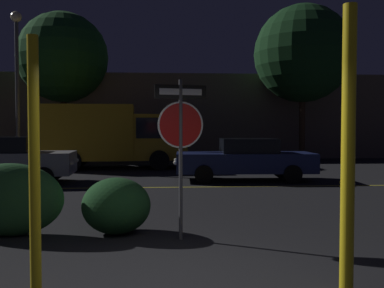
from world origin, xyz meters
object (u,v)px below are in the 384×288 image
passing_car_2 (245,159)px  street_lamp (17,66)px  yellow_pole_right (348,151)px  tree_1 (63,58)px  tree_0 (303,54)px  delivery_truck (119,134)px  yellow_pole_left (34,165)px  hedge_bush_2 (116,206)px  stop_sign (181,128)px  passing_car_1 (10,160)px  hedge_bush_1 (10,200)px

passing_car_2 → street_lamp: bearing=66.0°
yellow_pole_right → tree_1: size_ratio=0.39×
yellow_pole_right → street_lamp: (-8.21, 14.31, 2.85)m
passing_car_2 → street_lamp: 10.69m
passing_car_2 → tree_0: (4.68, 8.24, 5.01)m
yellow_pole_right → delivery_truck: 15.00m
passing_car_2 → street_lamp: (-8.99, 4.44, 3.69)m
yellow_pole_left → hedge_bush_2: yellow_pole_left is taller
stop_sign → passing_car_2: size_ratio=0.54×
stop_sign → delivery_truck: delivery_truck is taller
street_lamp → yellow_pole_right: bearing=-60.2°
yellow_pole_left → hedge_bush_2: size_ratio=2.42×
passing_car_1 → delivery_truck: delivery_truck is taller
hedge_bush_2 → tree_0: bearing=61.7°
yellow_pole_left → hedge_bush_2: 2.74m
tree_1 → yellow_pole_right: bearing=-69.0°
yellow_pole_right → passing_car_2: 9.93m
passing_car_1 → hedge_bush_2: bearing=27.9°
passing_car_2 → tree_1: bearing=42.9°
stop_sign → street_lamp: 13.86m
street_lamp → tree_1: (0.75, 5.15, 1.20)m
delivery_truck → passing_car_1: bearing=-33.7°
hedge_bush_2 → street_lamp: bearing=115.3°
tree_1 → tree_0: bearing=-6.0°
tree_1 → delivery_truck: bearing=-54.8°
stop_sign → delivery_truck: size_ratio=0.42×
yellow_pole_left → hedge_bush_1: bearing=114.8°
passing_car_2 → yellow_pole_left: bearing=158.8°
hedge_bush_2 → passing_car_2: size_ratio=0.24×
tree_1 → passing_car_2: bearing=-49.3°
yellow_pole_left → tree_1: size_ratio=0.35×
yellow_pole_right → tree_1: bearing=111.0°
passing_car_1 → passing_car_2: passing_car_1 is taller
yellow_pole_left → passing_car_2: bearing=66.5°
passing_car_2 → stop_sign: bearing=163.9°
yellow_pole_right → delivery_truck: (-3.95, 14.47, -0.04)m
stop_sign → yellow_pole_right: bearing=-65.7°
yellow_pole_left → tree_0: size_ratio=0.34×
delivery_truck → tree_1: bearing=-147.6°
street_lamp → delivery_truck: bearing=2.2°
yellow_pole_right → tree_0: (5.47, 18.11, 4.17)m
delivery_truck → stop_sign: bearing=7.7°
stop_sign → street_lamp: (-6.50, 11.95, 2.62)m
yellow_pole_left → passing_car_1: (-3.51, 9.27, -0.65)m
hedge_bush_2 → tree_1: size_ratio=0.14×
hedge_bush_1 → delivery_truck: size_ratio=0.29×
hedge_bush_2 → passing_car_1: (-4.11, 6.76, 0.27)m
hedge_bush_2 → delivery_truck: size_ratio=0.19×
passing_car_2 → tree_1: size_ratio=0.59×
street_lamp → tree_0: tree_0 is taller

